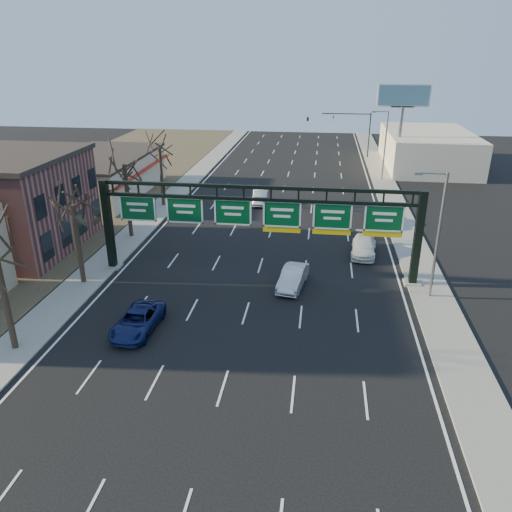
# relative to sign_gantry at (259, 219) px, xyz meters

# --- Properties ---
(ground) EXTENTS (160.00, 160.00, 0.00)m
(ground) POSITION_rel_sign_gantry_xyz_m (-0.16, -8.00, -4.63)
(ground) COLOR black
(ground) RESTS_ON ground
(sidewalk_left) EXTENTS (3.00, 120.00, 0.12)m
(sidewalk_left) POSITION_rel_sign_gantry_xyz_m (-12.96, 12.00, -4.57)
(sidewalk_left) COLOR gray
(sidewalk_left) RESTS_ON ground
(sidewalk_right) EXTENTS (3.00, 120.00, 0.12)m
(sidewalk_right) POSITION_rel_sign_gantry_xyz_m (12.64, 12.00, -4.57)
(sidewalk_right) COLOR gray
(sidewalk_right) RESTS_ON ground
(dirt_strip_left) EXTENTS (21.00, 120.00, 0.06)m
(dirt_strip_left) POSITION_rel_sign_gantry_xyz_m (-25.16, 12.00, -4.60)
(dirt_strip_left) COLOR #473D2B
(dirt_strip_left) RESTS_ON ground
(lane_markings) EXTENTS (21.60, 120.00, 0.01)m
(lane_markings) POSITION_rel_sign_gantry_xyz_m (-0.16, 12.00, -4.62)
(lane_markings) COLOR white
(lane_markings) RESTS_ON ground
(sign_gantry) EXTENTS (24.60, 1.20, 7.20)m
(sign_gantry) POSITION_rel_sign_gantry_xyz_m (0.00, 0.00, 0.00)
(sign_gantry) COLOR black
(sign_gantry) RESTS_ON ground
(brick_block) EXTENTS (10.40, 12.40, 8.30)m
(brick_block) POSITION_rel_sign_gantry_xyz_m (-21.66, 3.00, -0.47)
(brick_block) COLOR #8B4E4C
(brick_block) RESTS_ON ground
(cream_strip) EXTENTS (10.90, 18.40, 4.70)m
(cream_strip) POSITION_rel_sign_gantry_xyz_m (-21.64, 21.00, -2.27)
(cream_strip) COLOR beige
(cream_strip) RESTS_ON ground
(building_right_distant) EXTENTS (12.00, 20.00, 5.00)m
(building_right_distant) POSITION_rel_sign_gantry_xyz_m (19.84, 42.00, -2.13)
(building_right_distant) COLOR beige
(building_right_distant) RESTS_ON ground
(tree_gantry) EXTENTS (3.60, 3.60, 8.48)m
(tree_gantry) POSITION_rel_sign_gantry_xyz_m (-12.96, -3.00, 2.48)
(tree_gantry) COLOR #32261C
(tree_gantry) RESTS_ON sidewalk_left
(tree_mid) EXTENTS (3.60, 3.60, 9.24)m
(tree_mid) POSITION_rel_sign_gantry_xyz_m (-12.96, 7.00, 3.23)
(tree_mid) COLOR #32261C
(tree_mid) RESTS_ON sidewalk_left
(tree_far) EXTENTS (3.60, 3.60, 8.86)m
(tree_far) POSITION_rel_sign_gantry_xyz_m (-12.96, 17.00, 2.86)
(tree_far) COLOR #32261C
(tree_far) RESTS_ON sidewalk_left
(streetlight_near) EXTENTS (2.15, 0.22, 9.00)m
(streetlight_near) POSITION_rel_sign_gantry_xyz_m (12.31, -2.00, 0.45)
(streetlight_near) COLOR slate
(streetlight_near) RESTS_ON sidewalk_right
(streetlight_far) EXTENTS (2.15, 0.22, 9.00)m
(streetlight_far) POSITION_rel_sign_gantry_xyz_m (12.31, 32.00, 0.45)
(streetlight_far) COLOR slate
(streetlight_far) RESTS_ON sidewalk_right
(billboard_right) EXTENTS (7.00, 0.50, 12.00)m
(billboard_right) POSITION_rel_sign_gantry_xyz_m (14.84, 36.98, 4.43)
(billboard_right) COLOR slate
(billboard_right) RESTS_ON ground
(traffic_signal_mast) EXTENTS (10.16, 0.54, 7.00)m
(traffic_signal_mast) POSITION_rel_sign_gantry_xyz_m (5.53, 47.00, 0.87)
(traffic_signal_mast) COLOR black
(traffic_signal_mast) RESTS_ON ground
(car_blue_suv) EXTENTS (2.48, 4.99, 1.36)m
(car_blue_suv) POSITION_rel_sign_gantry_xyz_m (-6.50, -9.07, -3.95)
(car_blue_suv) COLOR navy
(car_blue_suv) RESTS_ON ground
(car_silver_sedan) EXTENTS (2.28, 4.68, 1.48)m
(car_silver_sedan) POSITION_rel_sign_gantry_xyz_m (2.70, -1.59, -3.89)
(car_silver_sedan) COLOR silver
(car_silver_sedan) RESTS_ON ground
(car_white_wagon) EXTENTS (2.46, 5.06, 1.42)m
(car_white_wagon) POSITION_rel_sign_gantry_xyz_m (8.30, 5.56, -3.92)
(car_white_wagon) COLOR white
(car_white_wagon) RESTS_ON ground
(car_grey_far) EXTENTS (2.44, 4.64, 1.50)m
(car_grey_far) POSITION_rel_sign_gantry_xyz_m (10.34, 13.68, -3.88)
(car_grey_far) COLOR #3C3D40
(car_grey_far) RESTS_ON ground
(car_silver_distant) EXTENTS (1.73, 4.51, 1.47)m
(car_silver_distant) POSITION_rel_sign_gantry_xyz_m (-2.29, 19.37, -3.90)
(car_silver_distant) COLOR #B9B8BE
(car_silver_distant) RESTS_ON ground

